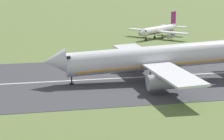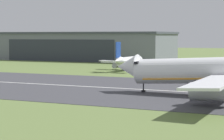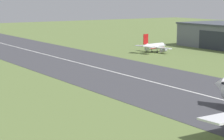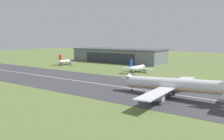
% 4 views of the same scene
% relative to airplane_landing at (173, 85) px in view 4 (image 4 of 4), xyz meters
% --- Properties ---
extents(ground_plane, '(724.99, 724.99, 0.00)m').
position_rel_airplane_landing_xyz_m(ground_plane, '(-27.43, -51.07, -4.86)').
color(ground_plane, olive).
extents(runway_strip, '(484.99, 46.16, 0.06)m').
position_rel_airplane_landing_xyz_m(runway_strip, '(-27.43, 4.38, -4.83)').
color(runway_strip, '#3D3D42').
rests_on(runway_strip, ground_plane).
extents(runway_centreline, '(436.49, 0.70, 0.01)m').
position_rel_airplane_landing_xyz_m(runway_centreline, '(-27.43, 4.38, -4.80)').
color(runway_centreline, silver).
rests_on(runway_centreline, runway_strip).
extents(hangar_building, '(88.82, 34.16, 12.84)m').
position_rel_airplane_landing_xyz_m(hangar_building, '(-86.62, 99.65, 1.58)').
color(hangar_building, slate).
rests_on(hangar_building, ground_plane).
extents(airplane_landing, '(48.35, 48.51, 15.75)m').
position_rel_airplane_landing_xyz_m(airplane_landing, '(0.00, 0.00, 0.00)').
color(airplane_landing, white).
rests_on(airplane_landing, ground_plane).
extents(airplane_parked_east, '(20.27, 20.89, 9.33)m').
position_rel_airplane_landing_xyz_m(airplane_parked_east, '(-40.68, 49.98, -1.92)').
color(airplane_parked_east, white).
rests_on(airplane_parked_east, ground_plane).
extents(airplane_parked_far_east, '(19.44, 17.21, 9.31)m').
position_rel_airplane_landing_xyz_m(airplane_parked_far_east, '(-111.55, 51.94, -1.91)').
color(airplane_parked_far_east, silver).
rests_on(airplane_parked_far_east, ground_plane).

